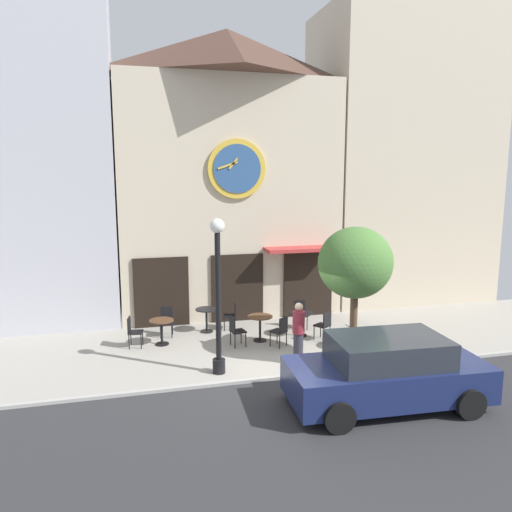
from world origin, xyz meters
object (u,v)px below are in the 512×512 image
Objects in this scene: street_lamp at (218,296)px; pedestrian_maroon at (298,333)px; cafe_chair_curbside at (235,329)px; cafe_table_rightmost at (358,331)px; cafe_table_near_curb at (260,323)px; cafe_table_leftmost at (301,319)px; cafe_chair_under_awning at (232,313)px; cafe_chair_left_end at (300,312)px; cafe_chair_near_lamp at (324,323)px; cafe_chair_corner at (281,329)px; cafe_chair_mid_row at (167,319)px; street_tree at (355,263)px; cafe_chair_facing_wall at (133,330)px; cafe_table_center at (207,316)px; parked_car_navy at (387,372)px; cafe_table_center_right at (162,327)px.

pedestrian_maroon is (2.14, 0.06, -1.13)m from street_lamp.
cafe_table_rightmost is at bearing -18.14° from cafe_chair_curbside.
cafe_table_near_curb is 1.34m from cafe_table_leftmost.
cafe_chair_left_end is at bearing -10.55° from cafe_chair_under_awning.
cafe_chair_near_lamp is at bearing 24.92° from street_lamp.
cafe_chair_left_end and cafe_chair_corner have the same top height.
cafe_table_leftmost is 1.94m from cafe_table_rightmost.
cafe_chair_left_end is at bearing -3.95° from cafe_chair_mid_row.
cafe_chair_near_lamp and cafe_chair_under_awning have the same top height.
cafe_chair_near_lamp is at bearing -45.56° from cafe_table_leftmost.
cafe_chair_facing_wall is (-5.68, 2.62, -2.15)m from street_tree.
cafe_table_leftmost is 0.83× the size of cafe_chair_mid_row.
cafe_table_rightmost is (0.56, 0.83, -2.14)m from street_tree.
cafe_table_rightmost is 6.49m from cafe_chair_facing_wall.
street_tree is 2.18× the size of pedestrian_maroon.
cafe_chair_facing_wall is at bearing 166.01° from cafe_chair_corner.
street_tree reaches higher than cafe_table_rightmost.
cafe_chair_left_end is at bearing 29.51° from cafe_table_near_curb.
cafe_table_near_curb is at bearing 51.87° from street_lamp.
cafe_table_center is at bearing 157.62° from cafe_table_leftmost.
cafe_chair_near_lamp is at bearing 92.48° from street_tree.
street_lamp is at bearing -114.55° from cafe_chair_curbside.
parked_car_navy is at bearing -63.48° from cafe_table_center.
pedestrian_maroon reaches higher than cafe_chair_facing_wall.
cafe_table_center_right is at bearing 171.93° from cafe_table_near_curb.
cafe_table_center_right is at bearing 130.88° from parked_car_navy.
cafe_table_rightmost is (1.19, -1.52, 0.01)m from cafe_table_leftmost.
cafe_table_center_right is at bearing 176.16° from cafe_table_leftmost.
cafe_table_near_curb is 0.86× the size of cafe_chair_mid_row.
cafe_table_center_right is 4.85m from cafe_chair_near_lamp.
pedestrian_maroon is (-1.39, -1.58, 0.33)m from cafe_chair_near_lamp.
street_tree reaches higher than cafe_table_center_right.
cafe_table_near_curb is 0.86× the size of cafe_chair_near_lamp.
cafe_table_rightmost is at bearing 74.02° from parked_car_navy.
cafe_chair_left_end reaches higher than cafe_table_rightmost.
cafe_table_center is (0.21, 3.34, -1.47)m from street_lamp.
cafe_chair_under_awning is 3.26m from cafe_chair_facing_wall.
cafe_chair_near_lamp is (1.89, -0.44, -0.03)m from cafe_table_near_curb.
street_tree reaches higher than cafe_chair_under_awning.
cafe_chair_corner is 4.24m from parked_car_navy.
street_lamp is 4.46m from cafe_table_rightmost.
cafe_chair_facing_wall is at bearing -141.74° from cafe_chair_mid_row.
cafe_chair_curbside is at bearing 177.02° from cafe_chair_near_lamp.
cafe_table_leftmost is 0.83× the size of cafe_chair_left_end.
cafe_chair_near_lamp is (2.71, -0.14, 0.00)m from cafe_chair_curbside.
cafe_chair_corner is (1.27, -0.35, 0.00)m from cafe_chair_curbside.
parked_car_navy reaches higher than cafe_chair_curbside.
parked_car_navy is at bearing -71.67° from cafe_table_near_curb.
cafe_table_center reaches higher than cafe_table_center_right.
cafe_chair_curbside is 2.70m from cafe_chair_left_end.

